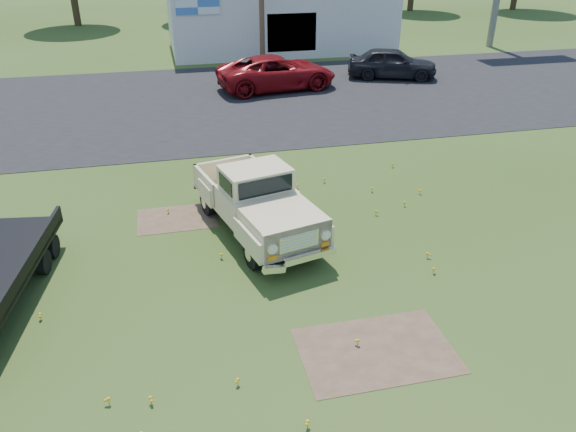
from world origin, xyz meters
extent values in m
plane|color=#2E4817|center=(0.00, 0.00, 0.00)|extent=(140.00, 140.00, 0.00)
cube|color=black|center=(0.00, 15.00, 0.00)|extent=(90.00, 14.00, 0.02)
cube|color=brown|center=(1.50, -3.00, 0.00)|extent=(3.00, 2.00, 0.01)
cube|color=brown|center=(-2.00, 3.50, 0.00)|extent=(2.20, 1.60, 0.01)
cube|color=silver|center=(6.00, 27.00, 2.00)|extent=(14.00, 8.00, 4.00)
cube|color=black|center=(6.00, 23.05, 1.60)|extent=(3.00, 0.10, 2.20)
cube|color=silver|center=(0.50, 22.95, 3.20)|extent=(2.50, 0.08, 0.80)
cylinder|color=#382919|center=(-8.00, 39.50, 1.98)|extent=(0.56, 0.56, 3.96)
imported|color=maroon|center=(3.68, 16.50, 0.82)|extent=(6.22, 3.53, 1.64)
imported|color=black|center=(10.15, 17.31, 0.79)|extent=(5.03, 3.35, 1.59)
camera|label=1|loc=(-2.11, -10.90, 7.44)|focal=35.00mm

